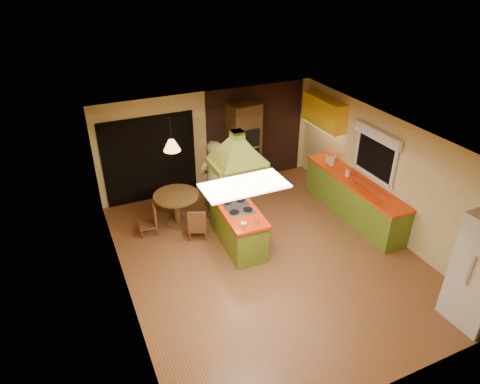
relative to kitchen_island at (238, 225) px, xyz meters
name	(u,v)px	position (x,y,z in m)	size (l,w,h in m)	color
ground	(269,257)	(0.37, -0.69, -0.45)	(6.50, 6.50, 0.00)	brown
room_walls	(271,204)	(0.37, -0.69, 0.80)	(5.50, 6.50, 6.50)	beige
ceiling_plane	(273,141)	(0.37, -0.69, 2.05)	(6.50, 6.50, 0.00)	silver
brick_panel	(255,133)	(1.62, 2.54, 0.80)	(2.64, 0.03, 2.50)	#381E14
nook_opening	(150,159)	(-1.13, 2.54, 0.60)	(2.20, 0.03, 2.10)	black
right_counter	(353,198)	(2.82, -0.09, 0.02)	(0.62, 3.05, 0.92)	olive
upper_cabinets	(324,112)	(2.94, 1.51, 1.50)	(0.34, 1.40, 0.70)	yellow
window_right	(377,146)	(3.07, -0.29, 1.32)	(0.12, 1.35, 1.06)	black
fluor_panel	(245,186)	(-0.73, -1.89, 2.04)	(1.20, 0.60, 0.03)	white
kitchen_island	(238,225)	(0.00, 0.00, 0.00)	(0.78, 1.78, 0.90)	olive
range_hood	(237,144)	(0.00, 0.00, 1.80)	(1.02, 0.73, 0.79)	#5C6218
man	(213,179)	(-0.05, 1.23, 0.48)	(0.67, 0.44, 1.84)	brown
wall_oven	(244,146)	(1.17, 2.26, 0.65)	(0.76, 0.64, 2.19)	#4D3819
dining_table	(177,203)	(-0.92, 1.21, 0.07)	(0.99, 0.99, 0.74)	brown
chair_left	(147,220)	(-1.62, 1.11, -0.11)	(0.37, 0.37, 0.68)	brown
chair_near	(198,222)	(-0.67, 0.56, -0.09)	(0.39, 0.39, 0.72)	brown
pendant_lamp	(172,145)	(-0.92, 1.21, 1.45)	(0.35, 0.35, 0.23)	#FF9E3F
canister_large	(332,161)	(2.77, 0.76, 0.58)	(0.15, 0.15, 0.22)	beige
canister_medium	(329,159)	(2.77, 0.90, 0.56)	(0.13, 0.13, 0.18)	beige
canister_small	(348,173)	(2.77, 0.15, 0.55)	(0.11, 0.11, 0.15)	#FCE3CA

